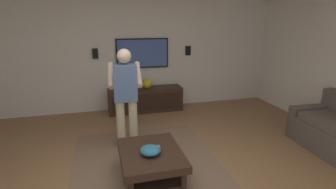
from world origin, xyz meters
The scene contains 12 objects.
ground_plane centered at (0.00, 0.00, 0.00)m, with size 8.52×8.52×0.00m, color olive.
wall_back_tv centered at (3.16, 0.00, 1.39)m, with size 0.10×7.30×2.78m, color silver.
area_rug centered at (0.35, 0.03, 0.01)m, with size 2.80×2.11×0.01m, color #7A604C.
coffee_table centered at (0.15, 0.03, 0.30)m, with size 1.00×0.80×0.40m.
media_console centered at (2.83, -0.37, 0.28)m, with size 0.45×1.70×0.55m.
tv centered at (3.07, -0.37, 1.32)m, with size 0.05×1.20×0.68m.
person_standing centered at (1.13, 0.23, 0.93)m, with size 0.56×0.56×1.64m.
bowl centered at (0.06, 0.05, 0.46)m, with size 0.26×0.26×0.12m, color teal.
remote_white centered at (0.21, -0.03, 0.41)m, with size 0.15×0.04×0.02m, color white.
vase_round centered at (2.82, -0.42, 0.66)m, with size 0.22×0.22×0.22m, color gold.
wall_speaker_left centered at (3.08, -1.48, 1.35)m, with size 0.06×0.12×0.22m, color black.
wall_speaker_right centered at (3.08, 0.68, 1.35)m, with size 0.06×0.12×0.22m, color black.
Camera 1 is at (-2.86, 0.60, 2.05)m, focal length 27.65 mm.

